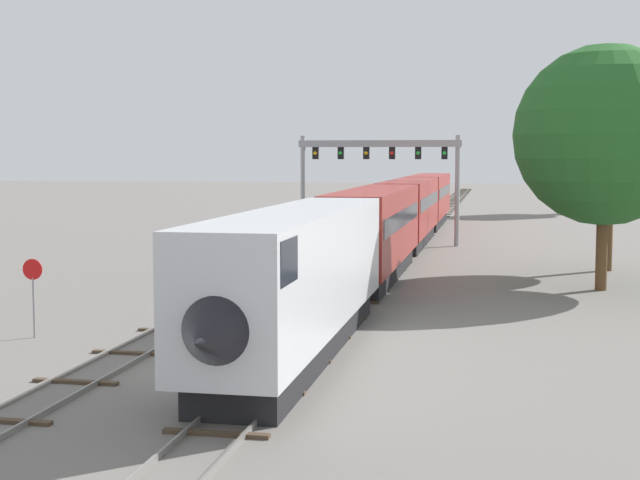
% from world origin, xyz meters
% --- Properties ---
extents(ground_plane, '(400.00, 400.00, 0.00)m').
position_xyz_m(ground_plane, '(0.00, 0.00, 0.00)').
color(ground_plane, slate).
extents(track_main, '(2.60, 200.00, 0.16)m').
position_xyz_m(track_main, '(2.00, 60.00, 0.07)').
color(track_main, slate).
rests_on(track_main, ground).
extents(track_near, '(2.60, 160.00, 0.16)m').
position_xyz_m(track_near, '(-3.50, 40.00, 0.07)').
color(track_near, slate).
rests_on(track_near, ground).
extents(passenger_train, '(3.04, 77.44, 4.80)m').
position_xyz_m(passenger_train, '(2.00, 32.21, 2.60)').
color(passenger_train, silver).
rests_on(passenger_train, ground).
extents(signal_gantry, '(12.10, 0.49, 8.08)m').
position_xyz_m(signal_gantry, '(-0.25, 41.32, 5.97)').
color(signal_gantry, '#999BA0').
rests_on(signal_gantry, ground).
extents(stop_sign, '(0.76, 0.08, 2.88)m').
position_xyz_m(stop_sign, '(-8.00, 3.99, 1.87)').
color(stop_sign, gray).
rests_on(stop_sign, ground).
extents(trackside_tree_left, '(6.02, 6.02, 11.19)m').
position_xyz_m(trackside_tree_left, '(14.64, 28.35, 8.14)').
color(trackside_tree_left, brown).
rests_on(trackside_tree_left, ground).
extents(trackside_tree_mid, '(8.79, 8.79, 11.98)m').
position_xyz_m(trackside_tree_mid, '(13.46, 20.28, 7.57)').
color(trackside_tree_mid, brown).
rests_on(trackside_tree_mid, ground).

